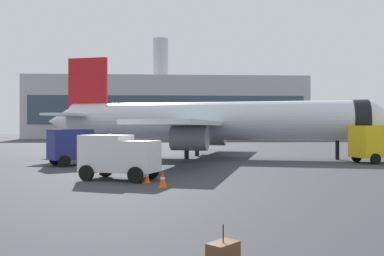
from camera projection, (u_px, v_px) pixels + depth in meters
name	position (u px, v px, depth m)	size (l,w,h in m)	color
airplane_at_gate	(209.00, 121.00, 41.87)	(35.21, 32.10, 10.50)	silver
service_truck	(79.00, 145.00, 33.77)	(5.23, 4.44, 2.90)	navy
cargo_van	(119.00, 155.00, 24.11)	(4.83, 3.65, 2.60)	white
safety_cone_near	(147.00, 177.00, 22.77)	(0.44, 0.44, 0.69)	#F2590C
safety_cone_mid	(163.00, 180.00, 21.07)	(0.44, 0.44, 0.80)	#F2590C
safety_cone_far	(95.00, 155.00, 41.41)	(0.44, 0.44, 0.64)	#F2590C
safety_cone_outer	(101.00, 168.00, 27.19)	(0.44, 0.44, 0.76)	#F2590C
terminal_building	(168.00, 108.00, 122.84)	(77.76, 22.76, 29.22)	#B2B2B7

